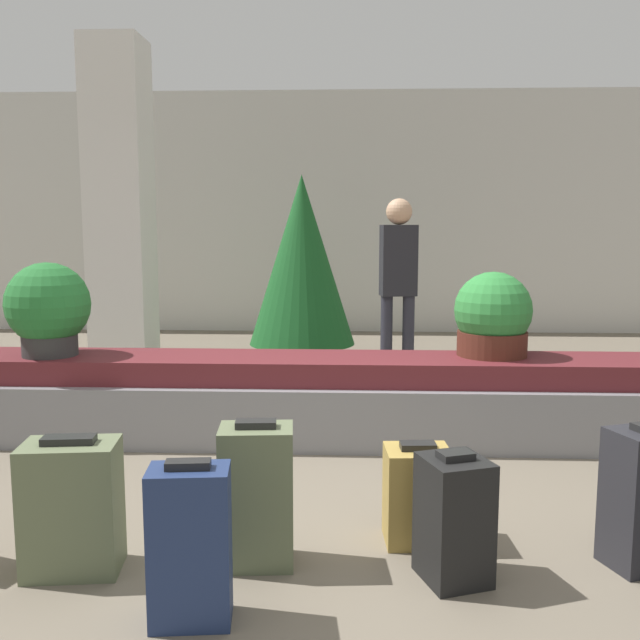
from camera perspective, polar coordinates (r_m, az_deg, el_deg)
ground_plane at (r=3.77m, az=-0.89°, el=-15.13°), size 18.00×18.00×0.00m
back_wall at (r=9.66m, az=1.32°, el=8.55°), size 18.00×0.06×3.20m
carousel at (r=4.89m, az=-0.00°, el=-6.41°), size 6.44×0.72×0.57m
pillar at (r=7.24m, az=-15.69°, el=8.53°), size 0.55×0.55×3.20m
suitcase_0 at (r=2.78m, az=-10.35°, el=-17.29°), size 0.31×0.23×0.62m
suitcase_1 at (r=3.27m, az=-19.22°, el=-13.93°), size 0.42×0.30×0.59m
suitcase_2 at (r=3.16m, az=-5.09°, el=-13.79°), size 0.33×0.26×0.64m
suitcase_5 at (r=3.09m, az=10.66°, el=-15.35°), size 0.33×0.34×0.55m
suitcase_7 at (r=3.41m, az=7.77°, el=-13.67°), size 0.31×0.27×0.47m
potted_plant_0 at (r=5.16m, az=-20.92°, el=0.85°), size 0.56×0.56×0.64m
potted_plant_1 at (r=4.97m, az=13.65°, el=0.23°), size 0.52×0.52×0.57m
traveler_0 at (r=6.53m, az=6.28°, el=3.70°), size 0.35×0.24×1.69m
decorated_tree at (r=7.58m, az=-1.46°, el=4.79°), size 1.13×1.13×1.97m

